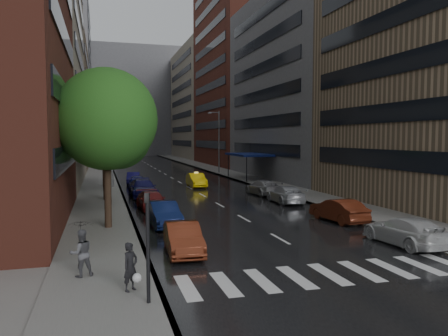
{
  "coord_description": "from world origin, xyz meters",
  "views": [
    {
      "loc": [
        -8.96,
        -16.85,
        5.3
      ],
      "look_at": [
        0.0,
        14.75,
        3.0
      ],
      "focal_mm": 35.0,
      "sensor_mm": 36.0,
      "label": 1
    }
  ],
  "objects": [
    {
      "name": "ground",
      "position": [
        0.0,
        0.0,
        0.0
      ],
      "size": [
        220.0,
        220.0,
        0.0
      ],
      "primitive_type": "plane",
      "color": "gray",
      "rests_on": "ground"
    },
    {
      "name": "road",
      "position": [
        0.0,
        50.0,
        0.01
      ],
      "size": [
        14.0,
        140.0,
        0.01
      ],
      "primitive_type": "cube",
      "color": "black",
      "rests_on": "ground"
    },
    {
      "name": "sidewalk_left",
      "position": [
        -9.0,
        50.0,
        0.07
      ],
      "size": [
        4.0,
        140.0,
        0.15
      ],
      "primitive_type": "cube",
      "color": "gray",
      "rests_on": "ground"
    },
    {
      "name": "sidewalk_right",
      "position": [
        9.0,
        50.0,
        0.07
      ],
      "size": [
        4.0,
        140.0,
        0.15
      ],
      "primitive_type": "cube",
      "color": "gray",
      "rests_on": "ground"
    },
    {
      "name": "crosswalk",
      "position": [
        0.2,
        -2.0,
        0.01
      ],
      "size": [
        13.15,
        2.8,
        0.01
      ],
      "color": "silver",
      "rests_on": "ground"
    },
    {
      "name": "buildings_left",
      "position": [
        -15.0,
        58.79,
        15.99
      ],
      "size": [
        8.0,
        108.0,
        38.0
      ],
      "color": "maroon",
      "rests_on": "ground"
    },
    {
      "name": "buildings_right",
      "position": [
        15.0,
        56.7,
        15.03
      ],
      "size": [
        8.05,
        109.1,
        36.0
      ],
      "color": "#937A5B",
      "rests_on": "ground"
    },
    {
      "name": "building_far",
      "position": [
        0.0,
        118.0,
        16.0
      ],
      "size": [
        40.0,
        14.0,
        32.0
      ],
      "primitive_type": "cube",
      "color": "slate",
      "rests_on": "ground"
    },
    {
      "name": "tree_near",
      "position": [
        -8.6,
        8.82,
        6.32
      ],
      "size": [
        5.79,
        5.79,
        9.23
      ],
      "color": "#382619",
      "rests_on": "ground"
    },
    {
      "name": "tree_mid",
      "position": [
        -8.6,
        20.3,
        7.13
      ],
      "size": [
        6.53,
        6.53,
        10.41
      ],
      "color": "#382619",
      "rests_on": "ground"
    },
    {
      "name": "tree_far",
      "position": [
        -8.6,
        30.66,
        4.75
      ],
      "size": [
        4.37,
        4.37,
        6.96
      ],
      "color": "#382619",
      "rests_on": "ground"
    },
    {
      "name": "taxi",
      "position": [
        0.86,
        28.67,
        0.74
      ],
      "size": [
        1.6,
        4.51,
        1.48
      ],
      "primitive_type": "imported",
      "rotation": [
        0.0,
        0.0,
        -0.01
      ],
      "color": "yellow",
      "rests_on": "ground"
    },
    {
      "name": "parked_cars_left",
      "position": [
        -5.4,
        18.65,
        0.72
      ],
      "size": [
        2.43,
        35.45,
        1.57
      ],
      "color": "maroon",
      "rests_on": "ground"
    },
    {
      "name": "parked_cars_right",
      "position": [
        5.4,
        11.35,
        0.71
      ],
      "size": [
        2.36,
        24.49,
        1.46
      ],
      "color": "silver",
      "rests_on": "ground"
    },
    {
      "name": "ped_bag_walker",
      "position": [
        -8.05,
        -2.18,
        0.94
      ],
      "size": [
        0.71,
        0.69,
        1.64
      ],
      "color": "black",
      "rests_on": "sidewalk_left"
    },
    {
      "name": "ped_black_umbrella",
      "position": [
        -9.72,
        -0.15,
        1.38
      ],
      "size": [
        1.02,
        0.98,
        2.09
      ],
      "color": "#4B4B50",
      "rests_on": "sidewalk_left"
    },
    {
      "name": "traffic_light",
      "position": [
        -7.6,
        -3.43,
        2.23
      ],
      "size": [
        0.18,
        0.15,
        3.45
      ],
      "color": "black",
      "rests_on": "sidewalk_left"
    },
    {
      "name": "street_lamp_left",
      "position": [
        -7.72,
        30.0,
        4.89
      ],
      "size": [
        1.74,
        0.22,
        9.0
      ],
      "color": "gray",
      "rests_on": "sidewalk_left"
    },
    {
      "name": "street_lamp_right",
      "position": [
        7.72,
        45.0,
        4.89
      ],
      "size": [
        1.74,
        0.22,
        9.0
      ],
      "color": "gray",
      "rests_on": "sidewalk_right"
    },
    {
      "name": "awning",
      "position": [
        8.98,
        35.0,
        3.13
      ],
      "size": [
        4.0,
        8.0,
        3.12
      ],
      "color": "navy",
      "rests_on": "sidewalk_right"
    }
  ]
}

